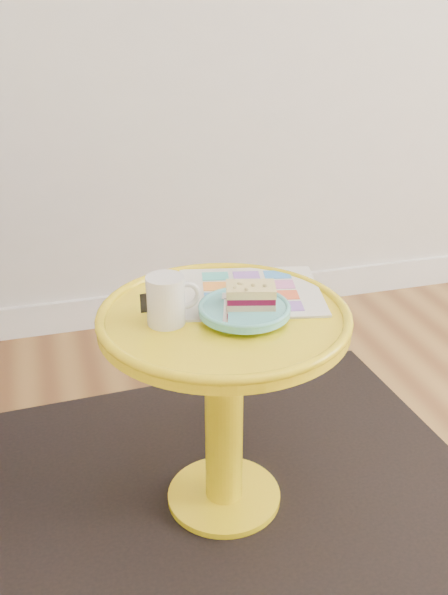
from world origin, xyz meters
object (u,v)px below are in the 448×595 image
object	(u,v)px
side_table	(224,372)
mug	(167,299)
newspaper	(250,292)
plate	(244,310)

from	to	relation	value
side_table	mug	size ratio (longest dim) A/B	4.75
newspaper	mug	distance (m)	0.24
side_table	plate	bearing A→B (deg)	-38.55
mug	side_table	bearing A→B (deg)	0.40
newspaper	mug	size ratio (longest dim) A/B	2.81
side_table	plate	size ratio (longest dim) A/B	2.81
mug	plate	distance (m)	0.17
newspaper	plate	size ratio (longest dim) A/B	1.66
newspaper	mug	xyz separation A→B (m)	(-0.21, -0.09, 0.05)
side_table	mug	world-z (taller)	mug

